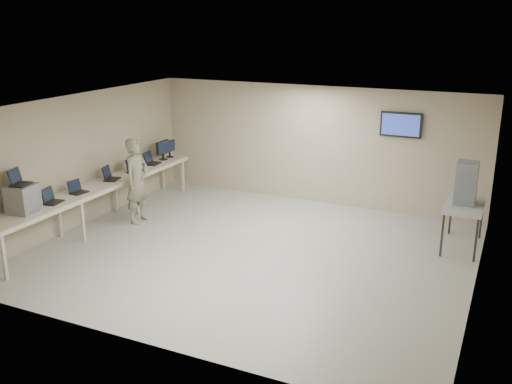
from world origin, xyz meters
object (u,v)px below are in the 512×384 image
at_px(soldier, 137,181).
at_px(workbench, 99,188).
at_px(equipment_box, 23,199).
at_px(side_table, 465,207).

bearing_deg(soldier, workbench, 131.79).
xyz_separation_m(workbench, soldier, (0.61, 0.52, 0.10)).
bearing_deg(soldier, equipment_box, 166.16).
bearing_deg(equipment_box, workbench, 80.13).
relative_size(workbench, equipment_box, 11.56).
bearing_deg(equipment_box, side_table, 20.51).
bearing_deg(side_table, equipment_box, -151.43).
bearing_deg(workbench, equipment_box, -91.81).
bearing_deg(equipment_box, soldier, 66.93).
distance_m(workbench, equipment_box, 2.01).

